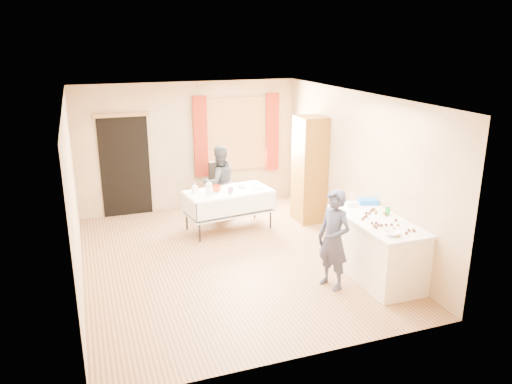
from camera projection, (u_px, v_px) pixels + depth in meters
name	position (u px, v px, depth m)	size (l,w,h in m)	color
floor	(229.00, 260.00, 8.07)	(4.50, 5.50, 0.02)	#9E7047
ceiling	(226.00, 96.00, 7.29)	(4.50, 5.50, 0.02)	white
wall_back	(189.00, 146.00, 10.16)	(4.50, 0.02, 2.60)	tan
wall_front	(303.00, 252.00, 5.20)	(4.50, 0.02, 2.60)	tan
wall_left	(73.00, 197.00, 6.95)	(0.02, 5.50, 2.60)	tan
wall_right	(356.00, 169.00, 8.40)	(0.02, 5.50, 2.60)	tan
window_frame	(236.00, 134.00, 10.38)	(1.32, 0.06, 1.52)	olive
window_pane	(237.00, 134.00, 10.37)	(1.20, 0.02, 1.40)	white
curtain_left	(200.00, 137.00, 10.09)	(0.28, 0.06, 1.65)	maroon
curtain_right	(272.00, 132.00, 10.59)	(0.28, 0.06, 1.65)	maroon
doorway	(125.00, 166.00, 9.80)	(0.95, 0.04, 2.00)	black
door_lintel	(121.00, 115.00, 9.47)	(1.05, 0.06, 0.08)	olive
cabinet	(309.00, 169.00, 9.52)	(0.50, 0.60, 2.03)	brown
counter	(376.00, 248.00, 7.37)	(0.79, 1.67, 0.91)	#F4E7CB
party_table	(229.00, 206.00, 9.21)	(1.68, 1.02, 0.75)	black
chair	(222.00, 197.00, 10.23)	(0.45, 0.45, 1.01)	black
girl	(334.00, 240.00, 6.98)	(0.52, 0.62, 1.45)	#272A41
woman	(219.00, 182.00, 9.73)	(0.78, 0.65, 1.44)	black
soda_can	(388.00, 211.00, 7.38)	(0.07, 0.07, 0.12)	green
mixing_bowl	(392.00, 233.00, 6.64)	(0.26, 0.26, 0.05)	white
foam_block	(352.00, 204.00, 7.75)	(0.15, 0.10, 0.08)	white
blue_basket	(368.00, 201.00, 7.89)	(0.30, 0.20, 0.08)	blue
pitcher	(209.00, 190.00, 8.79)	(0.11, 0.11, 0.22)	silver
cup_red	(217.00, 188.00, 9.04)	(0.20, 0.20, 0.12)	red
cup_rainbow	(231.00, 190.00, 8.95)	(0.15, 0.15, 0.11)	red
small_bowl	(242.00, 186.00, 9.31)	(0.21, 0.21, 0.05)	white
pastry_tray	(256.00, 188.00, 9.23)	(0.28, 0.20, 0.02)	white
bottle	(195.00, 188.00, 8.99)	(0.09, 0.10, 0.18)	white
cake_balls	(384.00, 221.00, 7.10)	(0.51, 1.06, 0.04)	#3F2314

